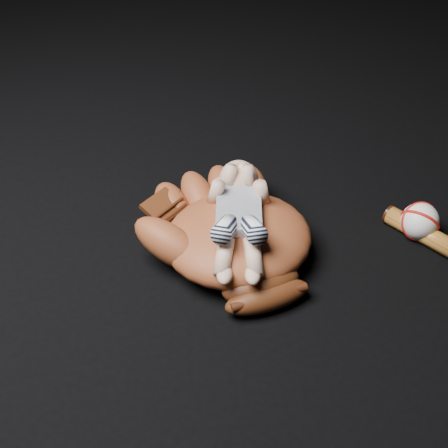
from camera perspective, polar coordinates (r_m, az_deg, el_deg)
name	(u,v)px	position (r m, az deg, el deg)	size (l,w,h in m)	color
baseball_glove	(238,232)	(1.19, 1.44, -0.81)	(0.39, 0.45, 0.14)	maroon
newborn_baby	(239,217)	(1.15, 1.52, 0.74)	(0.15, 0.33, 0.14)	#D3A488
baseball	(420,221)	(1.33, 19.28, 0.26)	(0.08, 0.08, 0.08)	white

